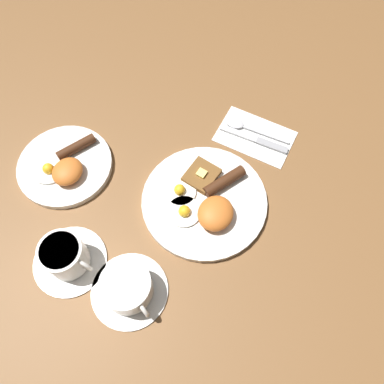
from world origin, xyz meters
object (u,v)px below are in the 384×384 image
object	(u,v)px
knife	(257,140)
spoon	(242,125)
breakfast_plate_near	(205,201)
breakfast_plate_far	(65,166)
teacup_far	(66,257)
teacup_near	(128,288)

from	to	relation	value
knife	spoon	size ratio (longest dim) A/B	1.05
breakfast_plate_near	spoon	world-z (taller)	breakfast_plate_near
breakfast_plate_far	teacup_far	xyz separation A→B (m)	(-0.18, -0.14, 0.02)
knife	teacup_far	bearing A→B (deg)	60.74
breakfast_plate_far	knife	bearing A→B (deg)	-53.55
breakfast_plate_far	spoon	distance (m)	0.43
breakfast_plate_near	breakfast_plate_far	distance (m)	0.34
breakfast_plate_far	spoon	xyz separation A→B (m)	(0.29, -0.32, -0.00)
breakfast_plate_near	spoon	size ratio (longest dim) A/B	1.69
breakfast_plate_near	knife	bearing A→B (deg)	-10.93
knife	spoon	world-z (taller)	spoon
breakfast_plate_far	teacup_near	size ratio (longest dim) A/B	1.41
breakfast_plate_far	knife	world-z (taller)	breakfast_plate_far
breakfast_plate_near	breakfast_plate_far	size ratio (longest dim) A/B	1.27
breakfast_plate_far	knife	xyz separation A→B (m)	(0.27, -0.37, -0.01)
breakfast_plate_far	spoon	world-z (taller)	breakfast_plate_far
breakfast_plate_far	teacup_near	bearing A→B (deg)	-122.27
teacup_far	knife	world-z (taller)	teacup_far
teacup_far	spoon	distance (m)	0.51
breakfast_plate_near	spoon	distance (m)	0.23
breakfast_plate_far	teacup_near	distance (m)	0.33
breakfast_plate_near	spoon	xyz separation A→B (m)	(0.23, 0.01, -0.01)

